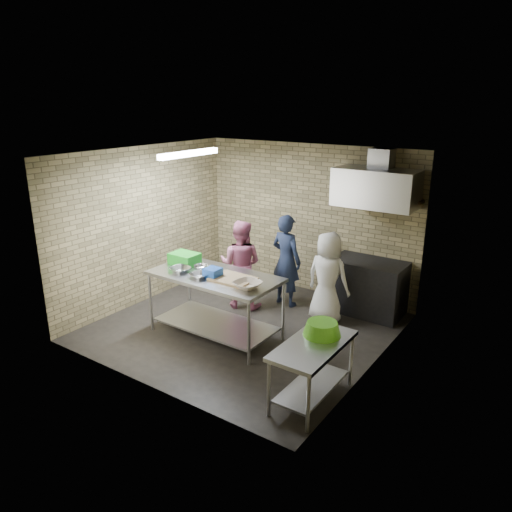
{
  "coord_description": "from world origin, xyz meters",
  "views": [
    {
      "loc": [
        4.11,
        -5.63,
        3.46
      ],
      "look_at": [
        0.1,
        0.2,
        1.15
      ],
      "focal_mm": 34.25,
      "sensor_mm": 36.0,
      "label": 1
    }
  ],
  "objects_px": {
    "prep_table": "(216,305)",
    "bottle_green": "(408,195)",
    "woman_white": "(328,277)",
    "stove": "(367,287)",
    "bottle_red": "(383,191)",
    "woman_pink": "(241,264)",
    "blue_tub": "(213,273)",
    "green_basin": "(322,328)",
    "green_crate": "(185,259)",
    "side_counter": "(312,372)",
    "man_navy": "(286,260)"
  },
  "relations": [
    {
      "from": "prep_table",
      "to": "bottle_green",
      "type": "height_order",
      "value": "bottle_green"
    },
    {
      "from": "blue_tub",
      "to": "woman_white",
      "type": "xyz_separation_m",
      "value": [
        1.1,
        1.51,
        -0.31
      ]
    },
    {
      "from": "bottle_red",
      "to": "prep_table",
      "type": "bearing_deg",
      "value": -124.6
    },
    {
      "from": "green_basin",
      "to": "blue_tub",
      "type": "bearing_deg",
      "value": 170.68
    },
    {
      "from": "prep_table",
      "to": "bottle_green",
      "type": "relative_size",
      "value": 12.98
    },
    {
      "from": "green_crate",
      "to": "woman_white",
      "type": "relative_size",
      "value": 0.29
    },
    {
      "from": "green_crate",
      "to": "bottle_red",
      "type": "height_order",
      "value": "bottle_red"
    },
    {
      "from": "green_basin",
      "to": "woman_pink",
      "type": "relative_size",
      "value": 0.3
    },
    {
      "from": "side_counter",
      "to": "blue_tub",
      "type": "relative_size",
      "value": 5.55
    },
    {
      "from": "bottle_green",
      "to": "woman_pink",
      "type": "distance_m",
      "value": 2.92
    },
    {
      "from": "side_counter",
      "to": "stove",
      "type": "bearing_deg",
      "value": 99.29
    },
    {
      "from": "green_basin",
      "to": "woman_white",
      "type": "distance_m",
      "value": 2.02
    },
    {
      "from": "prep_table",
      "to": "blue_tub",
      "type": "height_order",
      "value": "blue_tub"
    },
    {
      "from": "blue_tub",
      "to": "green_basin",
      "type": "bearing_deg",
      "value": -9.32
    },
    {
      "from": "side_counter",
      "to": "woman_white",
      "type": "bearing_deg",
      "value": 112.38
    },
    {
      "from": "prep_table",
      "to": "woman_pink",
      "type": "distance_m",
      "value": 1.17
    },
    {
      "from": "green_crate",
      "to": "blue_tub",
      "type": "distance_m",
      "value": 0.78
    },
    {
      "from": "woman_pink",
      "to": "woman_white",
      "type": "height_order",
      "value": "woman_pink"
    },
    {
      "from": "green_crate",
      "to": "prep_table",
      "type": "bearing_deg",
      "value": -9.73
    },
    {
      "from": "man_navy",
      "to": "bottle_red",
      "type": "bearing_deg",
      "value": -144.0
    },
    {
      "from": "stove",
      "to": "woman_pink",
      "type": "relative_size",
      "value": 0.79
    },
    {
      "from": "blue_tub",
      "to": "bottle_red",
      "type": "relative_size",
      "value": 1.2
    },
    {
      "from": "prep_table",
      "to": "side_counter",
      "type": "distance_m",
      "value": 2.11
    },
    {
      "from": "prep_table",
      "to": "woman_white",
      "type": "relative_size",
      "value": 1.32
    },
    {
      "from": "man_navy",
      "to": "woman_white",
      "type": "relative_size",
      "value": 1.08
    },
    {
      "from": "green_crate",
      "to": "bottle_green",
      "type": "height_order",
      "value": "bottle_green"
    },
    {
      "from": "stove",
      "to": "green_basin",
      "type": "distance_m",
      "value": 2.57
    },
    {
      "from": "stove",
      "to": "woman_white",
      "type": "bearing_deg",
      "value": -121.37
    },
    {
      "from": "green_crate",
      "to": "blue_tub",
      "type": "bearing_deg",
      "value": -16.35
    },
    {
      "from": "prep_table",
      "to": "blue_tub",
      "type": "distance_m",
      "value": 0.57
    },
    {
      "from": "bottle_red",
      "to": "man_navy",
      "type": "distance_m",
      "value": 1.96
    },
    {
      "from": "side_counter",
      "to": "stove",
      "type": "relative_size",
      "value": 1.0
    },
    {
      "from": "bottle_red",
      "to": "woman_pink",
      "type": "bearing_deg",
      "value": -147.52
    },
    {
      "from": "man_navy",
      "to": "woman_white",
      "type": "bearing_deg",
      "value": 175.64
    },
    {
      "from": "stove",
      "to": "bottle_red",
      "type": "relative_size",
      "value": 6.67
    },
    {
      "from": "bottle_green",
      "to": "woman_pink",
      "type": "relative_size",
      "value": 0.1
    },
    {
      "from": "blue_tub",
      "to": "woman_pink",
      "type": "distance_m",
      "value": 1.28
    },
    {
      "from": "bottle_green",
      "to": "green_crate",
      "type": "bearing_deg",
      "value": -140.82
    },
    {
      "from": "prep_table",
      "to": "green_crate",
      "type": "distance_m",
      "value": 0.91
    },
    {
      "from": "prep_table",
      "to": "woman_white",
      "type": "height_order",
      "value": "woman_white"
    },
    {
      "from": "green_basin",
      "to": "man_navy",
      "type": "relative_size",
      "value": 0.29
    },
    {
      "from": "stove",
      "to": "bottle_green",
      "type": "height_order",
      "value": "bottle_green"
    },
    {
      "from": "woman_pink",
      "to": "woman_white",
      "type": "distance_m",
      "value": 1.51
    },
    {
      "from": "bottle_red",
      "to": "woman_white",
      "type": "height_order",
      "value": "bottle_red"
    },
    {
      "from": "blue_tub",
      "to": "stove",
      "type": "bearing_deg",
      "value": 55.46
    },
    {
      "from": "side_counter",
      "to": "green_crate",
      "type": "height_order",
      "value": "green_crate"
    },
    {
      "from": "prep_table",
      "to": "bottle_red",
      "type": "distance_m",
      "value": 3.22
    },
    {
      "from": "green_basin",
      "to": "bottle_red",
      "type": "distance_m",
      "value": 3.01
    },
    {
      "from": "green_crate",
      "to": "woman_white",
      "type": "bearing_deg",
      "value": 35.06
    },
    {
      "from": "bottle_red",
      "to": "man_navy",
      "type": "xyz_separation_m",
      "value": [
        -1.35,
        -0.71,
        -1.23
      ]
    }
  ]
}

